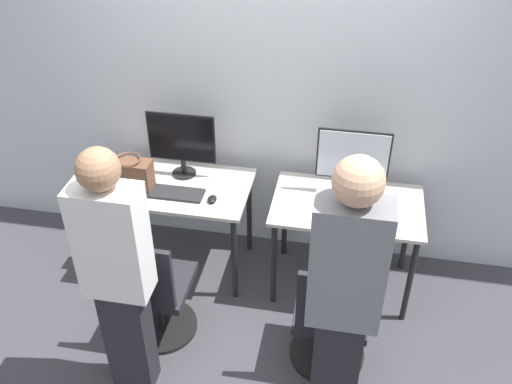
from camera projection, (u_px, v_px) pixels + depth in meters
ground_plane at (253, 303)px, 4.07m from camera, size 20.00×20.00×0.00m
wall_back at (273, 78)px, 3.87m from camera, size 12.00×0.05×2.80m
desk_left at (179, 196)px, 4.05m from camera, size 1.01×0.63×0.73m
monitor_left at (182, 142)px, 3.96m from camera, size 0.48×0.17×0.48m
keyboard_left at (173, 193)px, 3.90m from camera, size 0.42×0.16×0.02m
mouse_left at (212, 199)px, 3.83m from camera, size 0.06×0.09×0.03m
office_chair_left at (154, 296)px, 3.64m from camera, size 0.48×0.48×0.88m
person_left at (117, 271)px, 3.03m from camera, size 0.36×0.22×1.66m
desk_right at (347, 215)px, 3.87m from camera, size 1.01×0.63×0.73m
monitor_right at (353, 159)px, 3.77m from camera, size 0.48×0.17×0.48m
keyboard_right at (347, 208)px, 3.76m from camera, size 0.42×0.16×0.02m
mouse_right at (391, 210)px, 3.73m from camera, size 0.06×0.09×0.03m
office_chair_right at (330, 323)px, 3.45m from camera, size 0.48×0.48×0.88m
person_right at (344, 295)px, 2.79m from camera, size 0.36×0.23×1.76m
handbag at (130, 175)px, 3.90m from camera, size 0.30×0.18×0.25m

